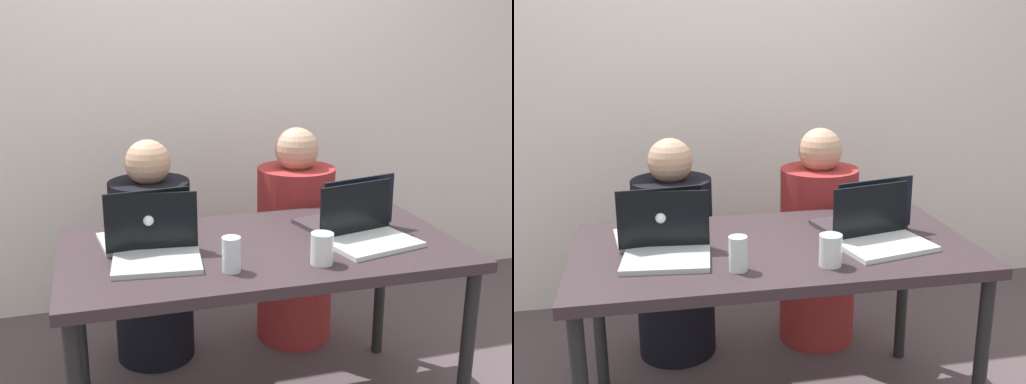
# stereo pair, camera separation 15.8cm
# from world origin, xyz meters

# --- Properties ---
(back_wall) EXTENTS (4.50, 0.10, 2.51)m
(back_wall) POSITION_xyz_m (0.00, 1.24, 1.26)
(back_wall) COLOR silver
(back_wall) RESTS_ON ground
(desk) EXTENTS (1.46, 0.77, 0.74)m
(desk) POSITION_xyz_m (0.00, 0.00, 0.67)
(desk) COLOR #32262A
(desk) RESTS_ON ground
(person_on_left) EXTENTS (0.41, 0.41, 1.04)m
(person_on_left) POSITION_xyz_m (-0.35, 0.60, 0.46)
(person_on_left) COLOR black
(person_on_left) RESTS_ON ground
(person_on_right) EXTENTS (0.45, 0.45, 1.06)m
(person_on_right) POSITION_xyz_m (0.35, 0.60, 0.47)
(person_on_right) COLOR maroon
(person_on_right) RESTS_ON ground
(laptop_back_left) EXTENTS (0.33, 0.28, 0.23)m
(laptop_back_left) POSITION_xyz_m (-0.42, 0.11, 0.79)
(laptop_back_left) COLOR #B7B5B4
(laptop_back_left) RESTS_ON desk
(laptop_back_right) EXTENTS (0.38, 0.30, 0.22)m
(laptop_back_right) POSITION_xyz_m (0.38, 0.10, 0.78)
(laptop_back_right) COLOR #3C333A
(laptop_back_right) RESTS_ON desk
(laptop_front_right) EXTENTS (0.36, 0.29, 0.21)m
(laptop_front_right) POSITION_xyz_m (0.38, -0.09, 0.78)
(laptop_front_right) COLOR silver
(laptop_front_right) RESTS_ON desk
(laptop_front_left) EXTENTS (0.32, 0.27, 0.22)m
(laptop_front_left) POSITION_xyz_m (-0.39, -0.06, 0.78)
(laptop_front_left) COLOR #B0B7BB
(laptop_front_left) RESTS_ON desk
(water_glass_right) EXTENTS (0.08, 0.08, 0.11)m
(water_glass_right) POSITION_xyz_m (0.14, -0.24, 0.78)
(water_glass_right) COLOR white
(water_glass_right) RESTS_ON desk
(water_glass_left) EXTENTS (0.06, 0.06, 0.12)m
(water_glass_left) POSITION_xyz_m (-0.17, -0.22, 0.79)
(water_glass_left) COLOR silver
(water_glass_left) RESTS_ON desk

